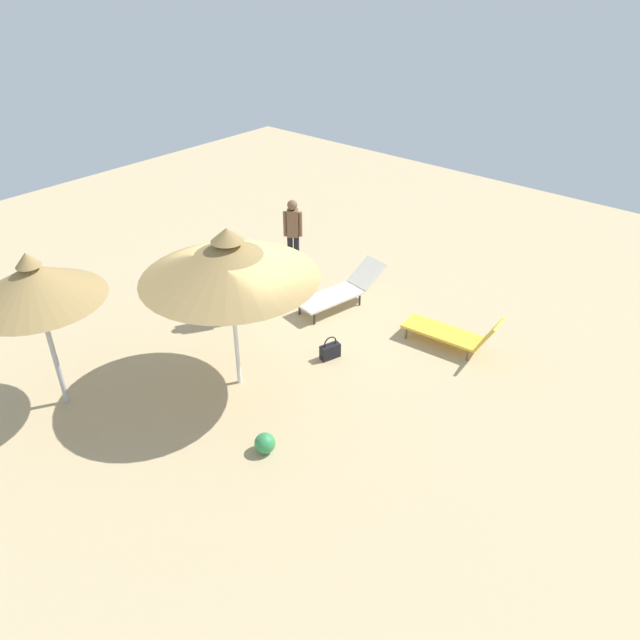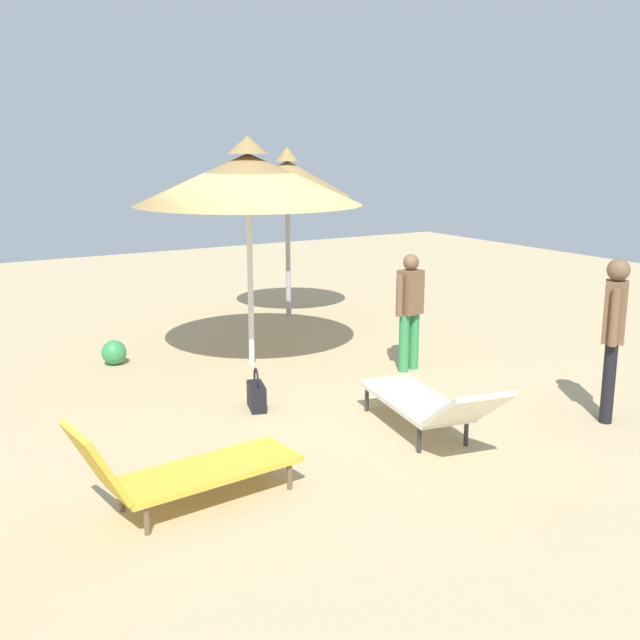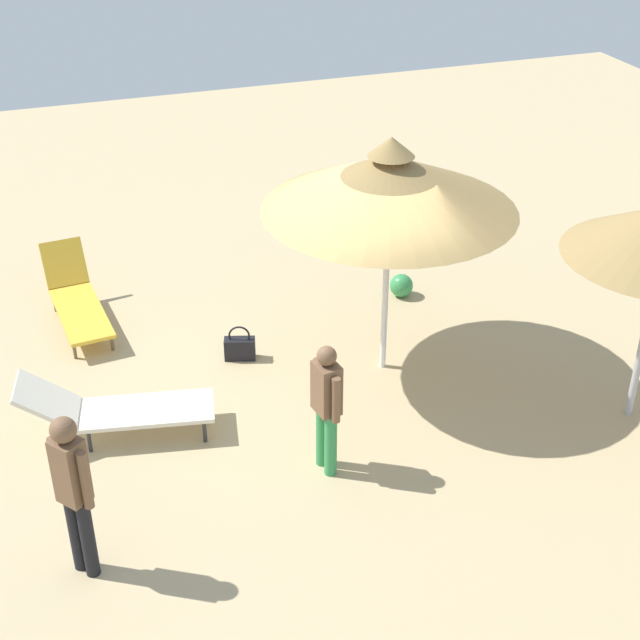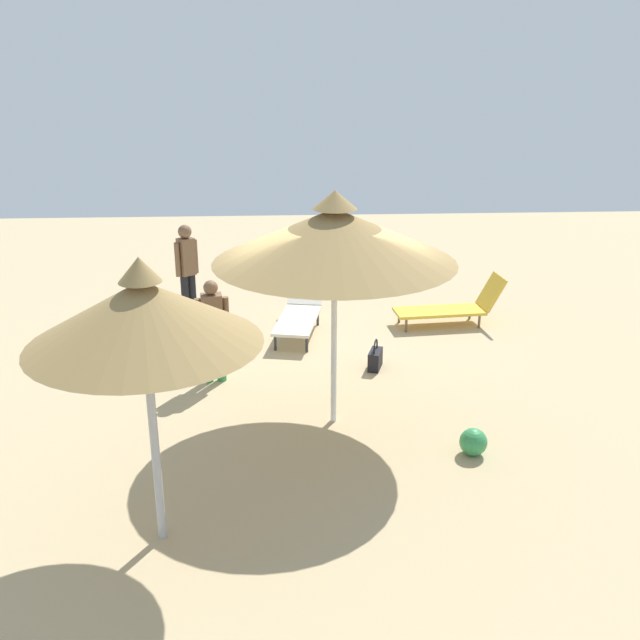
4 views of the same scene
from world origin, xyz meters
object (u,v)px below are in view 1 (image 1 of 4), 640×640
at_px(parasol_umbrella_near_right, 229,259).
at_px(person_standing_edge, 230,285).
at_px(beach_ball, 265,443).
at_px(lounge_chair_far_left, 455,333).
at_px(lounge_chair_back, 342,290).
at_px(handbag, 330,351).
at_px(parasol_umbrella_far_right, 33,283).
at_px(person_standing_near_left, 293,231).

xyz_separation_m(parasol_umbrella_near_right, person_standing_edge, (1.60, -1.30, -1.57)).
xyz_separation_m(parasol_umbrella_near_right, beach_ball, (-1.57, 0.93, -2.26)).
xyz_separation_m(lounge_chair_far_left, lounge_chair_back, (2.65, 0.13, 0.03)).
relative_size(person_standing_edge, handbag, 3.23).
height_order(person_standing_edge, handbag, person_standing_edge).
distance_m(lounge_chair_far_left, person_standing_edge, 4.50).
relative_size(lounge_chair_far_left, person_standing_edge, 1.26).
distance_m(parasol_umbrella_far_right, handbag, 5.14).
bearing_deg(lounge_chair_back, beach_ball, 114.06).
xyz_separation_m(parasol_umbrella_far_right, person_standing_edge, (-0.22, -3.59, -1.45)).
height_order(parasol_umbrella_near_right, person_standing_near_left, parasol_umbrella_near_right).
xyz_separation_m(parasol_umbrella_far_right, beach_ball, (-3.39, -1.36, -2.14)).
relative_size(person_standing_near_left, handbag, 3.69).
height_order(parasol_umbrella_near_right, handbag, parasol_umbrella_near_right).
distance_m(parasol_umbrella_near_right, person_standing_near_left, 4.69).
distance_m(lounge_chair_back, person_standing_edge, 2.42).
height_order(parasol_umbrella_far_right, lounge_chair_far_left, parasol_umbrella_far_right).
bearing_deg(beach_ball, lounge_chair_far_left, -100.08).
bearing_deg(parasol_umbrella_far_right, parasol_umbrella_near_right, -128.66).
bearing_deg(beach_ball, handbag, -72.08).
bearing_deg(handbag, beach_ball, 107.92).
height_order(parasol_umbrella_far_right, person_standing_near_left, parasol_umbrella_far_right).
bearing_deg(lounge_chair_far_left, beach_ball, 79.92).
distance_m(lounge_chair_far_left, beach_ball, 4.41).
bearing_deg(parasol_umbrella_near_right, lounge_chair_back, -84.51).
xyz_separation_m(lounge_chair_back, handbag, (-1.06, 1.67, -0.21)).
bearing_deg(lounge_chair_back, parasol_umbrella_far_right, 74.82).
distance_m(lounge_chair_far_left, person_standing_near_left, 4.65).
bearing_deg(person_standing_edge, parasol_umbrella_far_right, 86.42).
distance_m(parasol_umbrella_far_right, person_standing_edge, 3.88).
height_order(lounge_chair_far_left, person_standing_near_left, person_standing_near_left).
height_order(lounge_chair_far_left, beach_ball, lounge_chair_far_left).
xyz_separation_m(handbag, beach_ball, (-0.82, 2.54, 0.00)).
bearing_deg(parasol_umbrella_far_right, person_standing_near_left, -86.09).
distance_m(lounge_chair_back, beach_ball, 4.62).
bearing_deg(lounge_chair_back, lounge_chair_far_left, -177.28).
distance_m(parasol_umbrella_near_right, beach_ball, 2.90).
distance_m(person_standing_near_left, person_standing_edge, 2.64).
relative_size(lounge_chair_back, beach_ball, 6.62).
distance_m(parasol_umbrella_near_right, lounge_chair_back, 3.89).
xyz_separation_m(lounge_chair_far_left, person_standing_edge, (3.94, 2.11, 0.51)).
bearing_deg(parasol_umbrella_far_right, person_standing_edge, -93.58).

